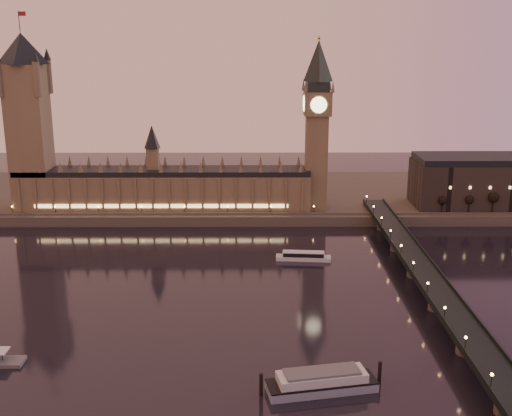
# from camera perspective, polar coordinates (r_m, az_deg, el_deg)

# --- Properties ---
(ground) EXTENTS (700.00, 700.00, 0.00)m
(ground) POSITION_cam_1_polar(r_m,az_deg,el_deg) (288.15, -3.34, -7.49)
(ground) COLOR black
(ground) RESTS_ON ground
(far_embankment) EXTENTS (560.00, 130.00, 6.00)m
(far_embankment) POSITION_cam_1_polar(r_m,az_deg,el_deg) (444.06, 1.63, 1.10)
(far_embankment) COLOR #423D35
(far_embankment) RESTS_ON ground
(palace_of_westminster) EXTENTS (180.00, 26.62, 52.00)m
(palace_of_westminster) POSITION_cam_1_polar(r_m,az_deg,el_deg) (400.53, -8.23, 2.15)
(palace_of_westminster) COLOR brown
(palace_of_westminster) RESTS_ON ground
(victoria_tower) EXTENTS (31.68, 31.68, 118.00)m
(victoria_tower) POSITION_cam_1_polar(r_m,az_deg,el_deg) (412.04, -19.64, 8.02)
(victoria_tower) COLOR brown
(victoria_tower) RESTS_ON ground
(big_ben) EXTENTS (17.68, 17.68, 104.00)m
(big_ben) POSITION_cam_1_polar(r_m,az_deg,el_deg) (391.24, 5.46, 8.21)
(big_ben) COLOR brown
(big_ben) RESTS_ON ground
(westminster_bridge) EXTENTS (13.20, 260.00, 15.30)m
(westminster_bridge) POSITION_cam_1_polar(r_m,az_deg,el_deg) (295.62, 14.78, -6.24)
(westminster_bridge) COLOR black
(westminster_bridge) RESTS_ON ground
(bare_tree_0) EXTENTS (5.45, 5.45, 11.07)m
(bare_tree_0) POSITION_cam_1_polar(r_m,az_deg,el_deg) (403.07, 16.11, 0.69)
(bare_tree_0) COLOR black
(bare_tree_0) RESTS_ON ground
(bare_tree_1) EXTENTS (5.45, 5.45, 11.07)m
(bare_tree_1) POSITION_cam_1_polar(r_m,az_deg,el_deg) (407.70, 18.20, 0.68)
(bare_tree_1) COLOR black
(bare_tree_1) RESTS_ON ground
(bare_tree_2) EXTENTS (5.45, 5.45, 11.07)m
(bare_tree_2) POSITION_cam_1_polar(r_m,az_deg,el_deg) (412.86, 20.23, 0.68)
(bare_tree_2) COLOR black
(bare_tree_2) RESTS_ON ground
(cruise_boat_a) EXTENTS (28.10, 8.29, 4.43)m
(cruise_boat_a) POSITION_cam_1_polar(r_m,az_deg,el_deg) (327.52, 4.23, -4.30)
(cruise_boat_a) COLOR silver
(cruise_boat_a) RESTS_ON ground
(moored_barge) EXTENTS (40.25, 16.51, 7.51)m
(moored_barge) POSITION_cam_1_polar(r_m,az_deg,el_deg) (214.28, 5.86, -15.09)
(moored_barge) COLOR #8891AD
(moored_barge) RESTS_ON ground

